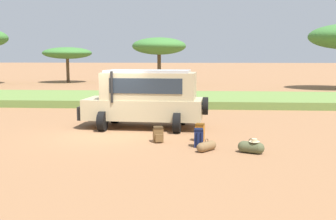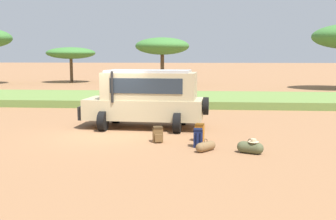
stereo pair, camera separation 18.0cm
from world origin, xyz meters
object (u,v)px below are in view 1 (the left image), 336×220
(acacia_tree_left_mid, at_px, (67,53))
(safari_vehicle, at_px, (146,97))
(duffel_bag_soft_canvas, at_px, (207,146))
(backpack_beside_front_wheel, at_px, (199,138))
(duffel_bag_low_black_case, at_px, (251,147))
(backpack_cluster_center, at_px, (200,132))
(acacia_tree_centre_back, at_px, (159,46))
(backpack_near_rear_wheel, at_px, (158,135))

(acacia_tree_left_mid, bearing_deg, safari_vehicle, -65.69)
(duffel_bag_soft_canvas, bearing_deg, acacia_tree_left_mid, 115.27)
(backpack_beside_front_wheel, distance_m, acacia_tree_left_mid, 34.53)
(duffel_bag_low_black_case, distance_m, acacia_tree_left_mid, 35.93)
(backpack_beside_front_wheel, height_order, acacia_tree_left_mid, acacia_tree_left_mid)
(backpack_cluster_center, xyz_separation_m, acacia_tree_centre_back, (-4.03, 27.47, 3.71))
(backpack_cluster_center, bearing_deg, safari_vehicle, 132.31)
(backpack_cluster_center, height_order, acacia_tree_left_mid, acacia_tree_left_mid)
(backpack_near_rear_wheel, relative_size, duffel_bag_low_black_case, 0.70)
(backpack_near_rear_wheel, height_order, acacia_tree_centre_back, acacia_tree_centre_back)
(acacia_tree_left_mid, xyz_separation_m, acacia_tree_centre_back, (10.72, -2.70, 0.69))
(safari_vehicle, xyz_separation_m, backpack_beside_front_wheel, (2.19, -3.39, -0.99))
(acacia_tree_left_mid, bearing_deg, duffel_bag_soft_canvas, -64.73)
(duffel_bag_low_black_case, xyz_separation_m, acacia_tree_centre_back, (-5.62, 29.15, 3.83))
(safari_vehicle, distance_m, duffel_bag_low_black_case, 5.74)
(duffel_bag_low_black_case, height_order, acacia_tree_centre_back, acacia_tree_centre_back)
(safari_vehicle, xyz_separation_m, duffel_bag_low_black_case, (3.82, -4.14, -1.11))
(backpack_near_rear_wheel, height_order, duffel_bag_soft_canvas, backpack_near_rear_wheel)
(backpack_cluster_center, height_order, acacia_tree_centre_back, acacia_tree_centre_back)
(backpack_cluster_center, relative_size, duffel_bag_low_black_case, 0.78)
(backpack_cluster_center, bearing_deg, backpack_beside_front_wheel, -93.02)
(backpack_near_rear_wheel, relative_size, duffel_bag_soft_canvas, 0.80)
(backpack_cluster_center, bearing_deg, duffel_bag_soft_canvas, -82.47)
(duffel_bag_soft_canvas, bearing_deg, backpack_cluster_center, 97.53)
(acacia_tree_centre_back, bearing_deg, safari_vehicle, -85.89)
(duffel_bag_low_black_case, bearing_deg, backpack_cluster_center, 133.32)
(backpack_beside_front_wheel, bearing_deg, acacia_tree_centre_back, 97.99)
(duffel_bag_low_black_case, distance_m, duffel_bag_soft_canvas, 1.40)
(safari_vehicle, relative_size, acacia_tree_centre_back, 0.90)
(acacia_tree_centre_back, bearing_deg, backpack_near_rear_wheel, -84.73)
(backpack_beside_front_wheel, distance_m, backpack_cluster_center, 0.93)
(backpack_cluster_center, bearing_deg, duffel_bag_low_black_case, -46.68)
(acacia_tree_centre_back, bearing_deg, backpack_cluster_center, -81.65)
(backpack_near_rear_wheel, bearing_deg, duffel_bag_low_black_case, -23.88)
(backpack_cluster_center, distance_m, backpack_near_rear_wheel, 1.51)
(duffel_bag_soft_canvas, height_order, acacia_tree_centre_back, acacia_tree_centre_back)
(backpack_beside_front_wheel, relative_size, acacia_tree_left_mid, 0.11)
(acacia_tree_left_mid, bearing_deg, backpack_cluster_center, -63.94)
(backpack_cluster_center, bearing_deg, backpack_near_rear_wheel, -167.39)
(safari_vehicle, bearing_deg, duffel_bag_low_black_case, -47.28)
(backpack_beside_front_wheel, xyz_separation_m, backpack_cluster_center, (0.05, 0.93, 0.00))
(safari_vehicle, xyz_separation_m, backpack_cluster_center, (2.24, -2.46, -0.99))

